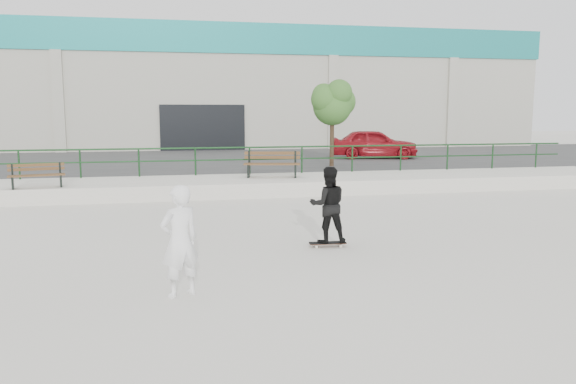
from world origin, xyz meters
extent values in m
plane|color=beige|center=(0.00, 0.00, 0.00)|extent=(120.00, 120.00, 0.00)
cube|color=beige|center=(0.00, 9.50, 0.25)|extent=(30.00, 3.00, 0.50)
cube|color=#393939|center=(0.00, 18.00, 0.25)|extent=(60.00, 14.00, 0.50)
cylinder|color=#163E1B|center=(0.00, 10.80, 1.50)|extent=(28.00, 0.06, 0.06)
cylinder|color=#163E1B|center=(0.00, 10.80, 1.05)|extent=(28.00, 0.05, 0.05)
cylinder|color=#163E1B|center=(-7.00, 10.80, 1.00)|extent=(0.06, 0.06, 1.00)
cylinder|color=#163E1B|center=(-5.00, 10.80, 1.00)|extent=(0.06, 0.06, 1.00)
cylinder|color=#163E1B|center=(-3.00, 10.80, 1.00)|extent=(0.06, 0.06, 1.00)
cylinder|color=#163E1B|center=(-1.00, 10.80, 1.00)|extent=(0.06, 0.06, 1.00)
cylinder|color=#163E1B|center=(1.00, 10.80, 1.00)|extent=(0.06, 0.06, 1.00)
cylinder|color=#163E1B|center=(3.00, 10.80, 1.00)|extent=(0.06, 0.06, 1.00)
cylinder|color=#163E1B|center=(5.00, 10.80, 1.00)|extent=(0.06, 0.06, 1.00)
cylinder|color=#163E1B|center=(7.00, 10.80, 1.00)|extent=(0.06, 0.06, 1.00)
cylinder|color=#163E1B|center=(9.00, 10.80, 1.00)|extent=(0.06, 0.06, 1.00)
cylinder|color=#163E1B|center=(11.00, 10.80, 1.00)|extent=(0.06, 0.06, 1.00)
cylinder|color=#163E1B|center=(13.00, 10.80, 1.00)|extent=(0.06, 0.06, 1.00)
cube|color=#B4B2A1|center=(0.00, 32.00, 4.00)|extent=(44.00, 16.00, 8.00)
cube|color=teal|center=(0.00, 32.00, 7.10)|extent=(44.20, 16.20, 1.80)
cube|color=black|center=(0.00, 23.95, 1.60)|extent=(5.00, 0.15, 3.20)
cube|color=#B4B2A1|center=(-8.00, 23.90, 3.10)|extent=(0.60, 0.25, 6.20)
cube|color=#B4B2A1|center=(8.00, 23.90, 3.10)|extent=(0.60, 0.25, 6.20)
cube|color=#B4B2A1|center=(16.00, 23.90, 3.10)|extent=(0.60, 0.25, 6.20)
cube|color=#53341C|center=(-5.88, 8.24, 0.89)|extent=(1.61, 0.44, 0.04)
cube|color=#53341C|center=(-5.92, 8.40, 0.89)|extent=(1.61, 0.44, 0.04)
cube|color=#53341C|center=(-5.95, 8.56, 0.89)|extent=(1.61, 0.44, 0.04)
cube|color=#53341C|center=(-5.97, 8.63, 1.06)|extent=(1.60, 0.37, 0.09)
cube|color=#53341C|center=(-5.97, 8.63, 1.19)|extent=(1.60, 0.37, 0.09)
cube|color=black|center=(-6.58, 8.26, 0.69)|extent=(0.15, 0.45, 0.38)
cube|color=black|center=(-6.63, 8.49, 1.06)|extent=(0.06, 0.06, 0.38)
cube|color=black|center=(-5.25, 8.54, 0.69)|extent=(0.15, 0.45, 0.38)
cube|color=black|center=(-5.30, 8.77, 1.06)|extent=(0.06, 0.06, 0.38)
cube|color=#53341C|center=(1.60, 9.45, 0.98)|extent=(1.98, 0.55, 0.04)
cube|color=#53341C|center=(1.64, 9.64, 0.98)|extent=(1.98, 0.55, 0.04)
cube|color=#53341C|center=(1.68, 9.84, 0.98)|extent=(1.98, 0.55, 0.04)
cube|color=#53341C|center=(1.70, 9.92, 1.19)|extent=(1.96, 0.46, 0.11)
cube|color=#53341C|center=(1.70, 9.92, 1.34)|extent=(1.96, 0.46, 0.11)
cube|color=black|center=(0.83, 9.82, 0.73)|extent=(0.18, 0.56, 0.47)
cube|color=black|center=(0.89, 10.10, 1.19)|extent=(0.08, 0.07, 0.47)
cube|color=black|center=(2.45, 9.47, 0.73)|extent=(0.18, 0.56, 0.47)
cube|color=black|center=(2.51, 9.75, 1.19)|extent=(0.08, 0.07, 0.47)
cylinder|color=#413220|center=(4.84, 13.10, 1.59)|extent=(0.18, 0.18, 2.18)
sphere|color=#366D28|center=(4.84, 13.10, 3.05)|extent=(1.64, 1.64, 1.64)
sphere|color=#366D28|center=(5.29, 13.37, 3.23)|extent=(1.27, 1.27, 1.27)
sphere|color=#366D28|center=(4.48, 12.92, 3.32)|extent=(1.18, 1.18, 1.18)
sphere|color=#366D28|center=(5.02, 12.74, 3.59)|extent=(1.09, 1.09, 1.09)
sphere|color=#366D28|center=(4.57, 13.46, 3.50)|extent=(1.00, 1.00, 1.00)
imported|color=maroon|center=(8.04, 16.60, 1.23)|extent=(4.54, 2.68, 1.45)
cube|color=black|center=(1.35, 1.28, 0.09)|extent=(0.79, 0.24, 0.02)
cube|color=brown|center=(1.35, 1.28, 0.07)|extent=(0.79, 0.24, 0.01)
cube|color=#97979C|center=(1.10, 1.30, 0.04)|extent=(0.07, 0.16, 0.03)
cube|color=#97979C|center=(1.61, 1.27, 0.04)|extent=(0.07, 0.16, 0.03)
cylinder|color=beige|center=(1.09, 1.20, 0.03)|extent=(0.06, 0.03, 0.06)
cylinder|color=beige|center=(1.10, 1.39, 0.03)|extent=(0.06, 0.03, 0.06)
cylinder|color=beige|center=(1.61, 1.17, 0.03)|extent=(0.06, 0.03, 0.06)
cylinder|color=beige|center=(1.62, 1.36, 0.03)|extent=(0.06, 0.03, 0.06)
imported|color=black|center=(1.35, 1.28, 0.90)|extent=(0.84, 0.68, 1.61)
imported|color=white|center=(-1.75, -1.33, 0.87)|extent=(0.76, 0.67, 1.75)
camera|label=1|loc=(-1.81, -9.90, 2.86)|focal=35.00mm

